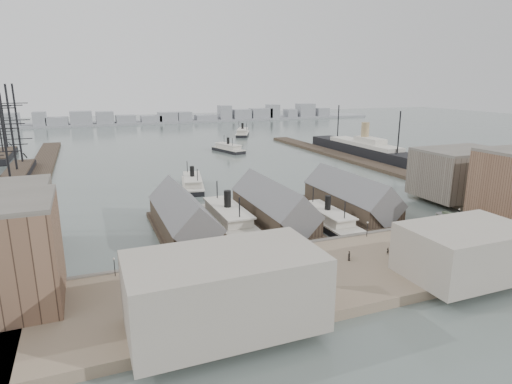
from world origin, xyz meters
name	(u,v)px	position (x,y,z in m)	size (l,w,h in m)	color
ground	(300,243)	(0.00, 0.00, 0.00)	(900.00, 900.00, 0.00)	#4D5955
quay	(344,271)	(0.00, -20.00, 1.00)	(180.00, 30.00, 2.00)	#7B6853
seawall	(310,246)	(0.00, -5.20, 1.15)	(180.00, 1.20, 2.30)	#59544C
west_wharf	(37,180)	(-68.00, 100.00, 0.80)	(10.00, 220.00, 1.60)	#2D231C
east_wharf	(355,160)	(78.00, 90.00, 0.80)	(10.00, 180.00, 1.60)	#2D231C
ferry_shed_west	(183,218)	(-26.00, 16.88, 4.64)	(14.00, 42.00, 12.60)	#2D231C
ferry_shed_center	(273,207)	(0.00, 16.88, 4.64)	(14.00, 42.00, 12.60)	#2D231C
ferry_shed_east	(350,198)	(26.00, 16.88, 4.64)	(14.00, 42.00, 12.60)	#2D231C
warehouse_east_back	(460,173)	(68.00, 15.00, 9.50)	(28.00, 20.00, 15.00)	#60564C
street_bldg_center	(465,251)	(20.00, -32.00, 7.00)	(24.00, 16.00, 10.00)	gray
street_bldg_west	(225,291)	(-30.00, -32.00, 8.00)	(30.00, 16.00, 12.00)	gray
lamp_post_far_w	(114,263)	(-45.00, -7.00, 4.71)	(0.44, 0.44, 3.92)	black
lamp_post_near_w	(255,243)	(-15.00, -7.00, 4.71)	(0.44, 0.44, 3.92)	black
lamp_post_near_e	(367,226)	(15.00, -7.00, 4.71)	(0.44, 0.44, 3.92)	black
lamp_post_far_e	(459,213)	(45.00, -7.00, 4.71)	(0.44, 0.44, 3.92)	black
far_shore	(135,120)	(-2.07, 334.14, 3.91)	(500.00, 40.00, 15.72)	gray
ferry_docked_west	(228,218)	(-13.00, 18.80, 2.57)	(9.23, 30.76, 10.99)	black
ferry_docked_east	(327,219)	(13.00, 8.63, 2.19)	(7.84, 26.14, 9.33)	black
ferry_open_near	(193,183)	(-11.83, 65.31, 2.14)	(12.50, 26.58, 9.13)	black
ferry_open_mid	(228,148)	(27.86, 142.75, 2.07)	(13.95, 25.77, 8.81)	black
ferry_open_far	(243,133)	(61.04, 209.63, 2.34)	(19.09, 28.92, 9.98)	black
sailing_ship_mid	(18,173)	(-75.35, 106.94, 2.76)	(9.38, 54.19, 38.56)	black
sailing_ship_far	(4,154)	(-88.55, 164.28, 2.42)	(8.16, 45.34, 33.55)	black
ocean_steamer	(364,149)	(92.00, 101.85, 3.91)	(12.45, 91.00, 18.20)	black
tram	(456,225)	(37.70, -13.16, 4.05)	(3.34, 11.35, 4.00)	black
horse_cart_left	(181,287)	(-34.29, -18.32, 2.84)	(4.83, 2.15, 1.68)	black
horse_cart_center	(322,258)	(-3.17, -16.31, 2.81)	(4.98, 2.16, 1.59)	black
horse_cart_right	(422,256)	(17.69, -23.20, 2.82)	(4.80, 3.44, 1.62)	black
pedestrian_0	(146,287)	(-40.08, -15.74, 2.89)	(0.65, 0.47, 1.78)	black
pedestrian_1	(138,300)	(-42.07, -20.23, 2.78)	(0.76, 0.59, 1.57)	black
pedestrian_2	(238,255)	(-19.48, -8.00, 2.89)	(1.15, 0.66, 1.78)	black
pedestrian_3	(291,290)	(-15.87, -26.82, 2.86)	(1.01, 0.42, 1.73)	black
pedestrian_4	(349,257)	(2.56, -17.81, 2.86)	(0.84, 0.55, 1.73)	black
pedestrian_5	(349,254)	(3.31, -16.74, 2.84)	(0.61, 0.45, 1.68)	black
pedestrian_6	(430,236)	(28.22, -14.15, 2.87)	(0.84, 0.66, 1.74)	black
pedestrian_7	(471,254)	(28.26, -26.40, 2.83)	(1.07, 0.62, 1.66)	black
pedestrian_8	(452,230)	(36.55, -13.22, 2.88)	(1.04, 0.43, 1.77)	black
pedestrian_11	(388,251)	(12.51, -18.17, 2.81)	(0.59, 0.43, 1.62)	black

